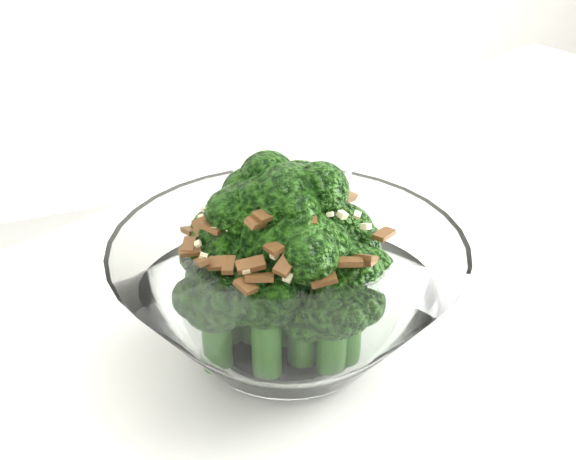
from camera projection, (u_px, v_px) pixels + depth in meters
name	position (u px, v px, depth m)	size (l,w,h in m)	color
broccoli_dish	(288.00, 286.00, 0.52)	(0.21, 0.21, 0.13)	white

